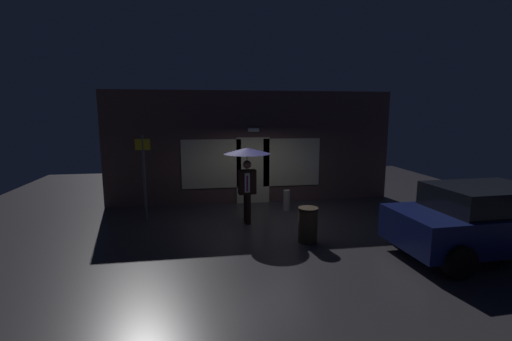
# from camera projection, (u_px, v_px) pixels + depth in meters

# --- Properties ---
(ground_plane) EXTENTS (18.00, 18.00, 0.00)m
(ground_plane) POSITION_uv_depth(u_px,v_px,m) (265.00, 222.00, 9.77)
(ground_plane) COLOR #38353A
(building_facade) EXTENTS (9.52, 0.48, 3.70)m
(building_facade) POSITION_uv_depth(u_px,v_px,m) (252.00, 148.00, 11.75)
(building_facade) COLOR brown
(building_facade) RESTS_ON ground
(person_with_umbrella) EXTENTS (1.25, 1.25, 2.08)m
(person_with_umbrella) POSITION_uv_depth(u_px,v_px,m) (247.00, 163.00, 9.46)
(person_with_umbrella) COLOR black
(person_with_umbrella) RESTS_ON ground
(parked_car) EXTENTS (3.89, 2.09, 1.50)m
(parked_car) POSITION_uv_depth(u_px,v_px,m) (483.00, 220.00, 7.47)
(parked_car) COLOR navy
(parked_car) RESTS_ON ground
(street_sign_post) EXTENTS (0.40, 0.07, 2.39)m
(street_sign_post) POSITION_uv_depth(u_px,v_px,m) (144.00, 173.00, 9.75)
(street_sign_post) COLOR #595B60
(street_sign_post) RESTS_ON ground
(sidewalk_bollard) EXTENTS (0.21, 0.21, 0.64)m
(sidewalk_bollard) POSITION_uv_depth(u_px,v_px,m) (287.00, 200.00, 10.92)
(sidewalk_bollard) COLOR #B2A899
(sidewalk_bollard) RESTS_ON ground
(trash_bin) EXTENTS (0.47, 0.47, 0.83)m
(trash_bin) POSITION_uv_depth(u_px,v_px,m) (308.00, 225.00, 8.24)
(trash_bin) COLOR #473823
(trash_bin) RESTS_ON ground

